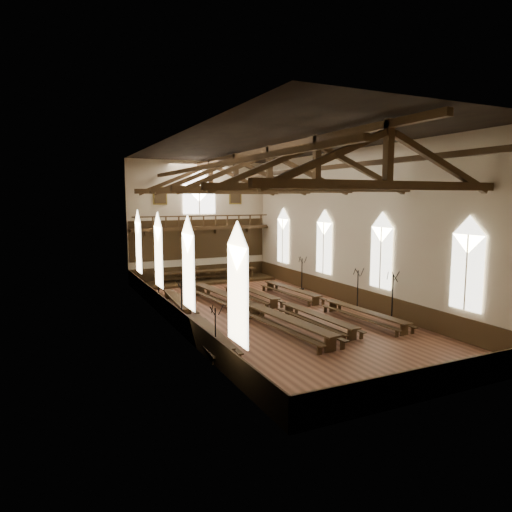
{
  "coord_description": "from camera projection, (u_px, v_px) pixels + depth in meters",
  "views": [
    {
      "loc": [
        -12.28,
        -23.92,
        6.9
      ],
      "look_at": [
        -0.15,
        1.5,
        3.32
      ],
      "focal_mm": 32.0,
      "sensor_mm": 36.0,
      "label": 1
    }
  ],
  "objects": [
    {
      "name": "high_table",
      "position": [
        206.0,
        272.0,
        37.62
      ],
      "size": [
        8.57,
        1.37,
        0.8
      ],
      "color": "#392612",
      "rests_on": "dais"
    },
    {
      "name": "refectory_row_b",
      "position": [
        250.0,
        307.0,
        26.58
      ],
      "size": [
        2.38,
        15.12,
        0.81
      ],
      "color": "#392612",
      "rests_on": "ground"
    },
    {
      "name": "high_chairs",
      "position": [
        203.0,
        272.0,
        38.38
      ],
      "size": [
        4.93,
        0.43,
        0.94
      ],
      "color": "#392612",
      "rests_on": "dais"
    },
    {
      "name": "candelabrum_right_near",
      "position": [
        392.0,
        306.0,
        25.8
      ],
      "size": [
        0.78,
        0.86,
        2.82
      ],
      "color": "black",
      "rests_on": "ground"
    },
    {
      "name": "minstrels_gallery",
      "position": [
        201.0,
        234.0,
        38.37
      ],
      "size": [
        11.8,
        1.24,
        3.7
      ],
      "color": "#392612",
      "rests_on": "room_walls"
    },
    {
      "name": "ground",
      "position": [
        269.0,
        313.0,
        27.53
      ],
      "size": [
        26.0,
        26.0,
        0.0
      ],
      "primitive_type": "plane",
      "color": "brown",
      "rests_on": "ground"
    },
    {
      "name": "refectory_row_a",
      "position": [
        191.0,
        315.0,
        25.26
      ],
      "size": [
        1.79,
        13.72,
        0.67
      ],
      "color": "#392612",
      "rests_on": "ground"
    },
    {
      "name": "refectory_row_d",
      "position": [
        324.0,
        301.0,
        28.67
      ],
      "size": [
        1.78,
        13.76,
        0.67
      ],
      "color": "#392612",
      "rests_on": "ground"
    },
    {
      "name": "candelabrum_left_mid",
      "position": [
        182.0,
        312.0,
        24.6
      ],
      "size": [
        0.78,
        0.76,
        2.6
      ],
      "color": "black",
      "rests_on": "ground"
    },
    {
      "name": "candelabrum_right_far",
      "position": [
        302.0,
        279.0,
        34.61
      ],
      "size": [
        0.76,
        0.72,
        2.53
      ],
      "color": "black",
      "rests_on": "ground"
    },
    {
      "name": "portraits",
      "position": [
        199.0,
        196.0,
        38.18
      ],
      "size": [
        7.75,
        0.09,
        1.45
      ],
      "color": "brown",
      "rests_on": "room_walls"
    },
    {
      "name": "candelabrum_left_near",
      "position": [
        216.0,
        341.0,
        19.97
      ],
      "size": [
        0.68,
        0.68,
        2.28
      ],
      "color": "black",
      "rests_on": "ground"
    },
    {
      "name": "refectory_row_c",
      "position": [
        281.0,
        304.0,
        27.87
      ],
      "size": [
        1.72,
        13.75,
        0.67
      ],
      "color": "#392612",
      "rests_on": "ground"
    },
    {
      "name": "dais",
      "position": [
        206.0,
        281.0,
        37.72
      ],
      "size": [
        11.4,
        2.82,
        0.19
      ],
      "primitive_type": "cube",
      "color": "#362210",
      "rests_on": "ground"
    },
    {
      "name": "side_windows",
      "position": [
        269.0,
        252.0,
        27.06
      ],
      "size": [
        11.85,
        19.8,
        4.5
      ],
      "color": "white",
      "rests_on": "room_walls"
    },
    {
      "name": "candelabrum_right_mid",
      "position": [
        357.0,
        296.0,
        28.59
      ],
      "size": [
        0.76,
        0.77,
        2.57
      ],
      "color": "black",
      "rests_on": "ground"
    },
    {
      "name": "end_window",
      "position": [
        199.0,
        194.0,
        38.17
      ],
      "size": [
        2.8,
        0.12,
        3.8
      ],
      "color": "silver",
      "rests_on": "room_walls"
    },
    {
      "name": "candelabrum_left_far",
      "position": [
        159.0,
        295.0,
        29.29
      ],
      "size": [
        0.73,
        0.72,
        2.45
      ],
      "color": "black",
      "rests_on": "ground"
    },
    {
      "name": "roof_trusses",
      "position": [
        269.0,
        175.0,
        26.49
      ],
      "size": [
        11.7,
        25.7,
        2.8
      ],
      "color": "#392612",
      "rests_on": "room_walls"
    },
    {
      "name": "room_walls",
      "position": [
        269.0,
        206.0,
        26.71
      ],
      "size": [
        26.0,
        26.0,
        26.0
      ],
      "color": "#C0B491",
      "rests_on": "ground"
    },
    {
      "name": "wainscot_band",
      "position": [
        269.0,
        303.0,
        27.45
      ],
      "size": [
        12.0,
        26.0,
        1.2
      ],
      "color": "#362210",
      "rests_on": "ground"
    }
  ]
}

